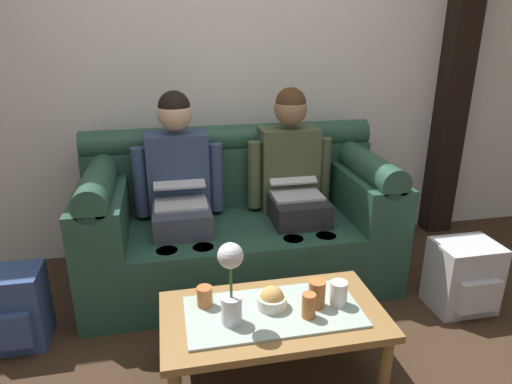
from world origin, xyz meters
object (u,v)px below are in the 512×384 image
person_left (179,185)px  cup_far_center (338,293)px  backpack_left (17,309)px  person_right (293,178)px  backpack_right (464,277)px  coffee_table (273,320)px  snack_bowl (271,300)px  cup_near_right (317,294)px  flower_vase (231,281)px  cup_near_left (205,296)px  couch (238,222)px  cup_far_left (309,306)px

person_left → cup_far_center: 1.21m
cup_far_center → backpack_left: size_ratio=0.28×
person_right → backpack_right: bearing=-37.2°
person_left → person_right: bearing=0.0°
person_right → coffee_table: bearing=-110.5°
snack_bowl → cup_near_right: cup_near_right is taller
cup_near_right → cup_far_center: 0.10m
flower_vase → cup_near_left: size_ratio=3.99×
snack_bowl → backpack_right: size_ratio=0.33×
cup_far_center → backpack_right: bearing=19.6°
person_left → coffee_table: (0.36, -0.97, -0.35)m
cup_near_left → cup_far_center: size_ratio=0.82×
cup_near_right → backpack_right: 1.09m
couch → person_right: bearing=-0.3°
cup_far_center → backpack_right: size_ratio=0.28×
couch → cup_near_right: couch is taller
flower_vase → backpack_right: flower_vase is taller
person_right → coffee_table: (-0.36, -0.97, -0.35)m
person_left → cup_near_right: 1.15m
couch → backpack_left: (-1.24, -0.47, -0.17)m
person_left → cup_far_left: bearing=-64.2°
couch → backpack_right: (1.22, -0.65, -0.17)m
cup_far_left → backpack_right: cup_far_left is taller
coffee_table → backpack_left: bearing=158.2°
flower_vase → backpack_left: 1.23m
coffee_table → cup_far_left: bearing=-28.0°
cup_far_center → coffee_table: bearing=178.1°
coffee_table → cup_far_center: cup_far_center is taller
coffee_table → backpack_left: backpack_left is taller
couch → cup_far_center: 1.03m
flower_vase → cup_far_center: flower_vase is taller
flower_vase → cup_near_right: bearing=6.2°
backpack_left → person_left: bearing=28.1°
backpack_right → backpack_left: size_ratio=0.99×
coffee_table → backpack_right: backpack_right is taller
coffee_table → person_right: bearing=69.5°
couch → person_right: size_ratio=1.57×
couch → flower_vase: size_ratio=5.01×
person_right → person_left: bearing=-180.0°
cup_far_left → backpack_left: 1.51m
snack_bowl → backpack_right: bearing=13.2°
flower_vase → cup_far_center: 0.53m
cup_far_center → person_right: bearing=86.8°
person_left → person_right: same height
person_right → cup_far_left: size_ratio=10.64×
cup_near_right → cup_far_left: bearing=-130.7°
person_left → coffee_table: bearing=-69.5°
flower_vase → backpack_left: flower_vase is taller
person_right → cup_far_left: bearing=-101.9°
snack_bowl → backpack_right: 1.27m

